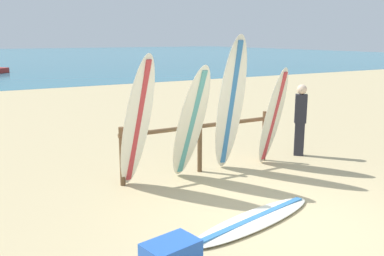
# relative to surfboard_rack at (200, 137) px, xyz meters

# --- Properties ---
(ground_plane) EXTENTS (120.00, 120.00, 0.00)m
(ground_plane) POSITION_rel_surfboard_rack_xyz_m (-0.15, -2.68, -0.69)
(ground_plane) COLOR tan
(surfboard_rack) EXTENTS (3.23, 0.09, 1.05)m
(surfboard_rack) POSITION_rel_surfboard_rack_xyz_m (0.00, 0.00, 0.00)
(surfboard_rack) COLOR brown
(surfboard_rack) RESTS_ON ground
(surfboard_leaning_far_left) EXTENTS (0.67, 0.92, 2.32)m
(surfboard_leaning_far_left) POSITION_rel_surfboard_rack_xyz_m (-1.40, -0.34, 0.47)
(surfboard_leaning_far_left) COLOR white
(surfboard_leaning_far_left) RESTS_ON ground
(surfboard_leaning_left) EXTENTS (0.58, 0.99, 2.13)m
(surfboard_leaning_left) POSITION_rel_surfboard_rack_xyz_m (-0.43, -0.42, 0.37)
(surfboard_leaning_left) COLOR silver
(surfboard_leaning_left) RESTS_ON ground
(surfboard_leaning_center_left) EXTENTS (0.61, 0.79, 2.61)m
(surfboard_leaning_center_left) POSITION_rel_surfboard_rack_xyz_m (0.50, -0.28, 0.62)
(surfboard_leaning_center_left) COLOR white
(surfboard_leaning_center_left) RESTS_ON ground
(surfboard_leaning_center) EXTENTS (0.58, 0.66, 2.00)m
(surfboard_leaning_center) POSITION_rel_surfboard_rack_xyz_m (1.47, -0.37, 0.31)
(surfboard_leaning_center) COLOR silver
(surfboard_leaning_center) RESTS_ON ground
(surfboard_lying_on_sand) EXTENTS (2.45, 1.03, 0.08)m
(surfboard_lying_on_sand) POSITION_rel_surfboard_rack_xyz_m (-0.49, -2.34, -0.65)
(surfboard_lying_on_sand) COLOR white
(surfboard_lying_on_sand) RESTS_ON ground
(beachgoer_standing) EXTENTS (0.29, 0.29, 1.56)m
(beachgoer_standing) POSITION_rel_surfboard_rack_xyz_m (2.48, -0.08, 0.17)
(beachgoer_standing) COLOR #26262D
(beachgoer_standing) RESTS_ON ground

